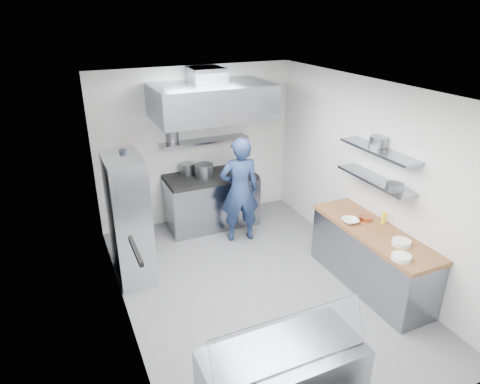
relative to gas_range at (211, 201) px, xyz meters
name	(u,v)px	position (x,y,z in m)	size (l,w,h in m)	color
floor	(257,287)	(-0.10, -2.10, -0.45)	(5.00, 5.00, 0.00)	slate
ceiling	(261,90)	(-0.10, -2.10, 2.35)	(5.00, 5.00, 0.00)	silver
wall_back	(197,146)	(-0.10, 0.40, 0.95)	(3.60, 0.02, 2.80)	white
wall_front	(396,313)	(-0.10, -4.60, 0.95)	(3.60, 0.02, 2.80)	white
wall_left	(119,225)	(-1.90, -2.10, 0.95)	(5.00, 0.02, 2.80)	white
wall_right	(369,177)	(1.70, -2.10, 0.95)	(5.00, 0.02, 2.80)	white
gas_range	(211,201)	(0.00, 0.00, 0.00)	(1.60, 0.80, 0.90)	gray
cooktop	(210,177)	(0.00, 0.00, 0.48)	(1.57, 0.78, 0.06)	black
stock_pot_left	(187,169)	(-0.35, 0.22, 0.61)	(0.26, 0.26, 0.20)	slate
stock_pot_mid	(204,171)	(-0.12, -0.05, 0.63)	(0.33, 0.33, 0.24)	slate
over_range_shelf	(205,141)	(0.00, 0.24, 1.07)	(1.60, 0.30, 0.04)	gray
shelf_pot_a	(172,136)	(-0.54, 0.41, 1.18)	(0.24, 0.24, 0.18)	slate
extractor_hood	(212,101)	(0.00, -0.18, 1.85)	(1.90, 1.15, 0.55)	gray
hood_duct	(206,75)	(0.00, 0.05, 2.23)	(0.55, 0.55, 0.24)	slate
red_firebox	(127,155)	(-1.35, 0.34, 0.97)	(0.22, 0.10, 0.26)	red
chef	(240,190)	(0.25, -0.71, 0.45)	(0.66, 0.43, 1.81)	navy
wire_rack	(129,219)	(-1.63, -1.05, 0.48)	(0.50, 0.90, 1.85)	silver
rack_bin_a	(131,230)	(-1.63, -1.14, 0.35)	(0.17, 0.21, 0.19)	white
rack_bin_b	(122,186)	(-1.63, -0.70, 0.85)	(0.15, 0.19, 0.17)	yellow
rack_jar	(123,156)	(-1.58, -0.85, 1.35)	(0.10, 0.10, 0.18)	black
knife_strip	(136,251)	(-1.88, -3.00, 1.10)	(0.04, 0.55, 0.05)	black
prep_counter_base	(371,260)	(1.38, -2.70, -0.03)	(0.62, 2.00, 0.84)	gray
prep_counter_top	(375,232)	(1.38, -2.70, 0.42)	(0.65, 2.04, 0.06)	brown
plate_stack_a	(401,257)	(1.16, -3.42, 0.48)	(0.23, 0.23, 0.06)	white
plate_stack_b	(401,243)	(1.42, -3.15, 0.48)	(0.24, 0.24, 0.06)	white
copper_pan	(365,218)	(1.44, -2.42, 0.48)	(0.18, 0.18, 0.06)	#BF5B36
squeeze_bottle	(384,218)	(1.61, -2.60, 0.54)	(0.06, 0.06, 0.18)	yellow
mixing_bowl	(350,221)	(1.20, -2.39, 0.48)	(0.23, 0.23, 0.06)	white
wall_shelf_lower	(375,180)	(1.54, -2.40, 1.05)	(0.30, 1.30, 0.04)	gray
wall_shelf_upper	(379,151)	(1.54, -2.40, 1.47)	(0.30, 1.30, 0.04)	gray
shelf_pot_c	(395,187)	(1.48, -2.84, 1.12)	(0.23, 0.23, 0.10)	slate
shelf_pot_d	(379,141)	(1.62, -2.29, 1.56)	(0.26, 0.26, 0.14)	slate
display_glass	(291,341)	(-0.84, -4.22, 0.62)	(1.47, 0.02, 0.45)	silver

